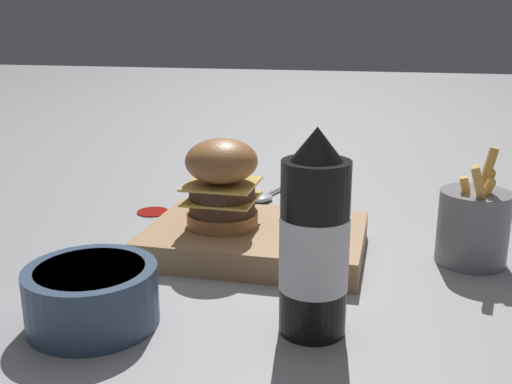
# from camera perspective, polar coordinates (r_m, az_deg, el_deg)

# --- Properties ---
(ground_plane) EXTENTS (6.00, 6.00, 0.00)m
(ground_plane) POSITION_cam_1_polar(r_m,az_deg,el_deg) (0.89, -0.88, -4.31)
(ground_plane) COLOR gray
(serving_board) EXTENTS (0.29, 0.21, 0.04)m
(serving_board) POSITION_cam_1_polar(r_m,az_deg,el_deg) (0.83, -0.00, -4.55)
(serving_board) COLOR #A37A51
(serving_board) RESTS_ON ground_plane
(burger) EXTENTS (0.10, 0.10, 0.12)m
(burger) POSITION_cam_1_polar(r_m,az_deg,el_deg) (0.81, -3.27, 0.94)
(burger) COLOR #9E6638
(burger) RESTS_ON serving_board
(ketchup_bottle) EXTENTS (0.07, 0.07, 0.21)m
(ketchup_bottle) POSITION_cam_1_polar(r_m,az_deg,el_deg) (0.60, 5.57, -4.87)
(ketchup_bottle) COLOR black
(ketchup_bottle) RESTS_ON ground_plane
(fries_basket) EXTENTS (0.09, 0.09, 0.16)m
(fries_basket) POSITION_cam_1_polar(r_m,az_deg,el_deg) (0.83, 19.98, -3.06)
(fries_basket) COLOR slate
(fries_basket) RESTS_ON ground_plane
(side_bowl) EXTENTS (0.14, 0.14, 0.06)m
(side_bowl) POSITION_cam_1_polar(r_m,az_deg,el_deg) (0.66, -15.35, -9.39)
(side_bowl) COLOR #384C66
(side_bowl) RESTS_ON ground_plane
(spoon) EXTENTS (0.06, 0.14, 0.01)m
(spoon) POSITION_cam_1_polar(r_m,az_deg,el_deg) (1.07, 1.07, -0.37)
(spoon) COLOR #B2B2B7
(spoon) RESTS_ON ground_plane
(ketchup_puddle) EXTENTS (0.05, 0.05, 0.00)m
(ketchup_puddle) POSITION_cam_1_polar(r_m,az_deg,el_deg) (1.01, -9.79, -1.83)
(ketchup_puddle) COLOR #9E140F
(ketchup_puddle) RESTS_ON ground_plane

